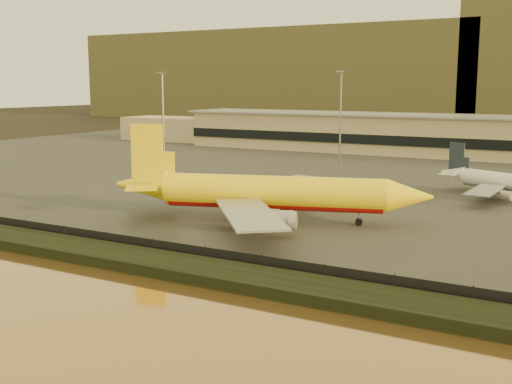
# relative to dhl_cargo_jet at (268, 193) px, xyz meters

# --- Properties ---
(ground) EXTENTS (900.00, 900.00, 0.00)m
(ground) POSITION_rel_dhl_cargo_jet_xyz_m (-4.76, -12.97, -4.85)
(ground) COLOR black
(ground) RESTS_ON ground
(embankment) EXTENTS (320.00, 7.00, 1.40)m
(embankment) POSITION_rel_dhl_cargo_jet_xyz_m (-4.76, -29.97, -4.15)
(embankment) COLOR black
(embankment) RESTS_ON ground
(tarmac) EXTENTS (320.00, 220.00, 0.20)m
(tarmac) POSITION_rel_dhl_cargo_jet_xyz_m (-4.76, 82.03, -4.75)
(tarmac) COLOR #2D2D2D
(tarmac) RESTS_ON ground
(perimeter_fence) EXTENTS (300.00, 0.05, 2.20)m
(perimeter_fence) POSITION_rel_dhl_cargo_jet_xyz_m (-4.76, -25.97, -3.55)
(perimeter_fence) COLOR black
(perimeter_fence) RESTS_ON tarmac
(terminal_building) EXTENTS (202.00, 25.00, 12.60)m
(terminal_building) POSITION_rel_dhl_cargo_jet_xyz_m (-19.28, 112.58, 1.40)
(terminal_building) COLOR tan
(terminal_building) RESTS_ON tarmac
(apron_light_masts) EXTENTS (152.20, 12.20, 25.40)m
(apron_light_masts) POSITION_rel_dhl_cargo_jet_xyz_m (10.24, 62.03, 10.86)
(apron_light_masts) COLOR slate
(apron_light_masts) RESTS_ON tarmac
(distant_hills) EXTENTS (470.00, 160.00, 70.00)m
(distant_hills) POSITION_rel_dhl_cargo_jet_xyz_m (-25.50, 327.03, 26.54)
(distant_hills) COLOR brown
(distant_hills) RESTS_ON ground
(dhl_cargo_jet) EXTENTS (50.99, 48.64, 15.56)m
(dhl_cargo_jet) POSITION_rel_dhl_cargo_jet_xyz_m (0.00, 0.00, 0.00)
(dhl_cargo_jet) COLOR yellow
(dhl_cargo_jet) RESTS_ON tarmac
(gse_vehicle_yellow) EXTENTS (3.86, 2.28, 1.63)m
(gse_vehicle_yellow) POSITION_rel_dhl_cargo_jet_xyz_m (6.81, 14.04, -3.83)
(gse_vehicle_yellow) COLOR yellow
(gse_vehicle_yellow) RESTS_ON tarmac
(gse_vehicle_white) EXTENTS (5.00, 3.49, 2.06)m
(gse_vehicle_white) POSITION_rel_dhl_cargo_jet_xyz_m (-26.31, 20.73, -3.62)
(gse_vehicle_white) COLOR silver
(gse_vehicle_white) RESTS_ON tarmac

